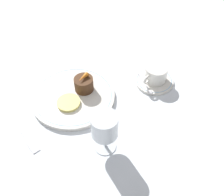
{
  "coord_description": "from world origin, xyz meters",
  "views": [
    {
      "loc": [
        0.31,
        0.46,
        0.66
      ],
      "look_at": [
        -0.08,
        0.06,
        0.04
      ],
      "focal_mm": 42.0,
      "sensor_mm": 36.0,
      "label": 1
    }
  ],
  "objects_px": {
    "fork": "(26,137)",
    "wine_glass": "(105,128)",
    "coffee_cup": "(156,73)",
    "dessert_cake": "(84,84)",
    "dinner_plate": "(73,96)"
  },
  "relations": [
    {
      "from": "coffee_cup",
      "to": "dessert_cake",
      "type": "distance_m",
      "value": 0.25
    },
    {
      "from": "coffee_cup",
      "to": "wine_glass",
      "type": "distance_m",
      "value": 0.32
    },
    {
      "from": "wine_glass",
      "to": "coffee_cup",
      "type": "bearing_deg",
      "value": -167.37
    },
    {
      "from": "wine_glass",
      "to": "dessert_cake",
      "type": "bearing_deg",
      "value": -115.5
    },
    {
      "from": "coffee_cup",
      "to": "fork",
      "type": "height_order",
      "value": "coffee_cup"
    },
    {
      "from": "wine_glass",
      "to": "fork",
      "type": "xyz_separation_m",
      "value": [
        0.15,
        -0.19,
        -0.09
      ]
    },
    {
      "from": "fork",
      "to": "dessert_cake",
      "type": "height_order",
      "value": "dessert_cake"
    },
    {
      "from": "dessert_cake",
      "to": "coffee_cup",
      "type": "bearing_deg",
      "value": 147.23
    },
    {
      "from": "coffee_cup",
      "to": "dessert_cake",
      "type": "xyz_separation_m",
      "value": [
        0.21,
        -0.14,
        -0.0
      ]
    },
    {
      "from": "dinner_plate",
      "to": "dessert_cake",
      "type": "relative_size",
      "value": 4.36
    },
    {
      "from": "coffee_cup",
      "to": "fork",
      "type": "relative_size",
      "value": 0.59
    },
    {
      "from": "dinner_plate",
      "to": "wine_glass",
      "type": "distance_m",
      "value": 0.23
    },
    {
      "from": "dinner_plate",
      "to": "wine_glass",
      "type": "xyz_separation_m",
      "value": [
        0.05,
        0.21,
        0.08
      ]
    },
    {
      "from": "wine_glass",
      "to": "fork",
      "type": "height_order",
      "value": "wine_glass"
    },
    {
      "from": "fork",
      "to": "wine_glass",
      "type": "bearing_deg",
      "value": 128.1
    }
  ]
}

